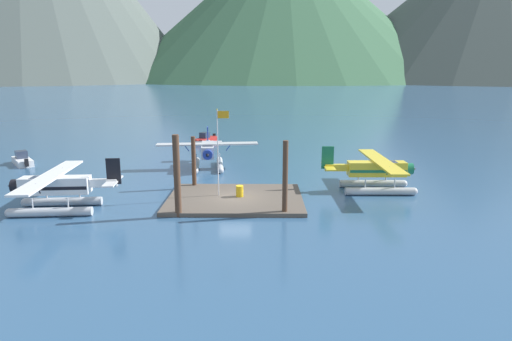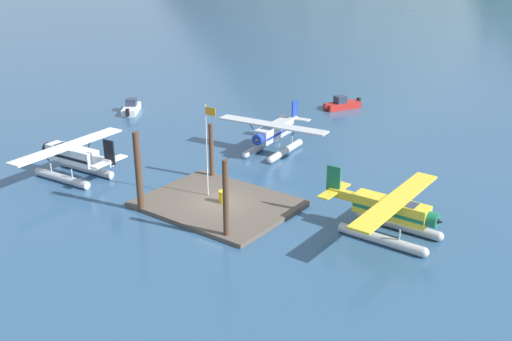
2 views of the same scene
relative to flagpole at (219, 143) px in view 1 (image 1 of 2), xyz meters
The scene contains 14 objects.
ground_plane 4.69m from the flagpole, 20.95° to the right, with size 1200.00×1200.00×0.00m, color #2D5175.
dock_platform 4.55m from the flagpole, 20.95° to the right, with size 10.46×8.15×0.30m, color brown.
piling_near_left 5.27m from the flagpole, 120.16° to the right, with size 0.46×0.46×5.76m, color #4C3323.
piling_near_right 6.60m from the flagpole, 39.24° to the right, with size 0.37×0.37×5.32m, color #4C3323.
piling_far_left 4.65m from the flagpole, 128.02° to the left, with size 0.37×0.37×4.54m, color #4C3323.
flagpole is the anchor object (origin of this frame).
fuel_drum 4.09m from the flagpole, 11.85° to the right, with size 0.62×0.62×0.88m.
mountain_ridge_west_peak 478.88m from the flagpole, 86.37° to the left, with size 374.66×374.66×159.04m.
mountain_ridge_centre_peak 522.08m from the flagpole, 60.77° to the left, with size 398.72×398.72×158.69m.
seaplane_silver_bow_left 11.94m from the flagpole, 101.34° to the left, with size 10.49×7.95×3.84m.
seaplane_yellow_stbd_fwd 13.56m from the flagpole, 10.68° to the left, with size 7.98×10.40×3.84m.
seaplane_white_port_aft 12.34m from the flagpole, 164.78° to the right, with size 7.97×10.48×3.84m.
boat_red_open_north 28.86m from the flagpole, 99.30° to the left, with size 3.20×4.50×1.50m.
boat_white_open_west 26.51m from the flagpole, 150.31° to the left, with size 3.77×4.23×1.50m.
Camera 1 is at (1.89, -32.65, 9.86)m, focal length 30.43 mm.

